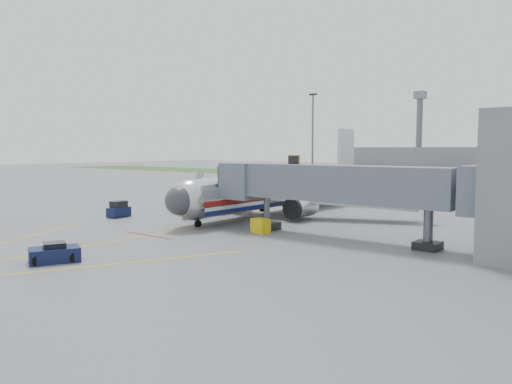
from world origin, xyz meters
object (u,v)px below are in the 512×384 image
Objects in this scene: airliner at (279,190)px; pushback_tug at (55,254)px; baggage_tug at (119,210)px; ramp_worker at (251,205)px; belt_loader at (198,212)px.

airliner reaches higher than pushback_tug.
pushback_tug is at bearing -83.98° from airliner.
baggage_tug is at bearing 133.07° from pushback_tug.
baggage_tug is 14.97m from ramp_worker.
baggage_tug is at bearing -168.04° from ramp_worker.
airliner is 18.16m from baggage_tug.
pushback_tug is 0.72× the size of belt_loader.
airliner reaches higher than belt_loader.
airliner is 13.17× the size of baggage_tug.
belt_loader is at bearing -147.04° from ramp_worker.
airliner is 7.00× the size of belt_loader.
pushback_tug is at bearing -69.52° from belt_loader.
ramp_worker is (1.77, 6.89, 0.28)m from belt_loader.
belt_loader reaches higher than baggage_tug.
airliner is at bearing 49.73° from baggage_tug.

